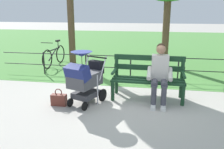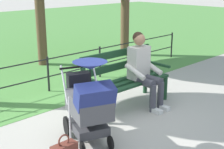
# 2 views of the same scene
# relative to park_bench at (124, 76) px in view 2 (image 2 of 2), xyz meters

# --- Properties ---
(ground_plane) EXTENTS (60.00, 60.00, 0.00)m
(ground_plane) POSITION_rel_park_bench_xyz_m (0.54, 0.12, -0.53)
(ground_plane) COLOR #ADA89E
(park_bench) EXTENTS (1.61, 0.63, 0.96)m
(park_bench) POSITION_rel_park_bench_xyz_m (0.00, 0.00, 0.00)
(park_bench) COLOR #193D23
(park_bench) RESTS_ON ground
(person_on_bench) EXTENTS (0.54, 0.74, 1.28)m
(person_on_bench) POSITION_rel_park_bench_xyz_m (-0.24, 0.22, 0.15)
(person_on_bench) COLOR #42424C
(person_on_bench) RESTS_ON ground
(stroller) EXTENTS (0.77, 1.00, 1.15)m
(stroller) POSITION_rel_park_bench_xyz_m (1.30, 0.61, 0.07)
(stroller) COLOR black
(stroller) RESTS_ON ground
(park_fence) EXTENTS (8.12, 0.04, 0.70)m
(park_fence) POSITION_rel_park_bench_xyz_m (0.25, -1.52, -0.10)
(park_fence) COLOR black
(park_fence) RESTS_ON ground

